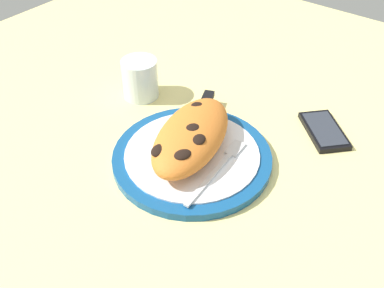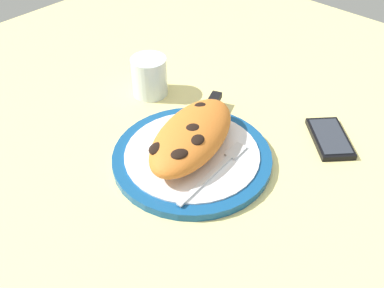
# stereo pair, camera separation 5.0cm
# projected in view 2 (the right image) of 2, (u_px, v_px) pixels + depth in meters

# --- Properties ---
(ground_plane) EXTENTS (1.50, 1.50, 0.03)m
(ground_plane) POSITION_uv_depth(u_px,v_px,m) (192.00, 167.00, 0.78)
(ground_plane) COLOR #E5D684
(plate) EXTENTS (0.28, 0.28, 0.02)m
(plate) POSITION_uv_depth(u_px,v_px,m) (192.00, 157.00, 0.77)
(plate) COLOR navy
(plate) RESTS_ON ground_plane
(calzone) EXTENTS (0.24, 0.16, 0.06)m
(calzone) POSITION_uv_depth(u_px,v_px,m) (192.00, 136.00, 0.75)
(calzone) COLOR orange
(calzone) RESTS_ON plate
(fork) EXTENTS (0.18, 0.03, 0.00)m
(fork) POSITION_uv_depth(u_px,v_px,m) (219.00, 167.00, 0.73)
(fork) COLOR silver
(fork) RESTS_ON plate
(knife) EXTENTS (0.23, 0.11, 0.01)m
(knife) POSITION_uv_depth(u_px,v_px,m) (204.00, 118.00, 0.83)
(knife) COLOR silver
(knife) RESTS_ON plate
(smartphone) EXTENTS (0.12, 0.12, 0.01)m
(smartphone) POSITION_uv_depth(u_px,v_px,m) (330.00, 138.00, 0.81)
(smartphone) COLOR black
(smartphone) RESTS_ON ground_plane
(water_glass) EXTENTS (0.07, 0.07, 0.08)m
(water_glass) POSITION_uv_depth(u_px,v_px,m) (150.00, 79.00, 0.91)
(water_glass) COLOR silver
(water_glass) RESTS_ON ground_plane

